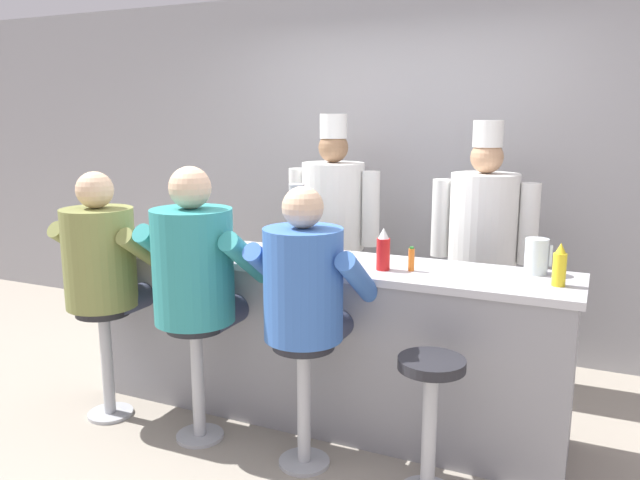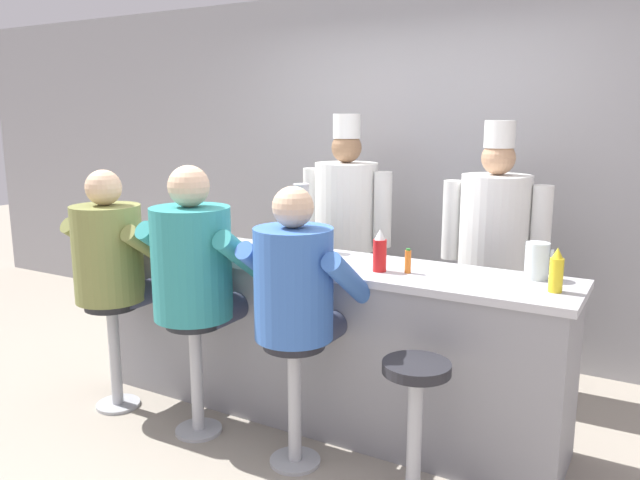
{
  "view_description": "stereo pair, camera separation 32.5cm",
  "coord_description": "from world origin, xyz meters",
  "views": [
    {
      "loc": [
        1.46,
        -2.88,
        1.77
      ],
      "look_at": [
        0.03,
        0.26,
        1.08
      ],
      "focal_mm": 35.0,
      "sensor_mm": 36.0,
      "label": 1
    },
    {
      "loc": [
        1.74,
        -2.73,
        1.77
      ],
      "look_at": [
        0.03,
        0.26,
        1.08
      ],
      "focal_mm": 35.0,
      "sensor_mm": 36.0,
      "label": 2
    }
  ],
  "objects": [
    {
      "name": "mustard_bottle_yellow",
      "position": [
        1.3,
        0.25,
        1.06
      ],
      "size": [
        0.06,
        0.06,
        0.21
      ],
      "color": "yellow",
      "rests_on": "diner_counter"
    },
    {
      "name": "empty_stool_round",
      "position": [
        0.81,
        -0.24,
        0.46
      ],
      "size": [
        0.31,
        0.31,
        0.68
      ],
      "color": "#B2B5BA",
      "rests_on": "ground_plane"
    },
    {
      "name": "coffee_mug_blue",
      "position": [
        -0.85,
        0.15,
        1.0
      ],
      "size": [
        0.13,
        0.08,
        0.08
      ],
      "color": "#4C7AB2",
      "rests_on": "diner_counter"
    },
    {
      "name": "wall_back",
      "position": [
        0.0,
        1.75,
        1.35
      ],
      "size": [
        10.0,
        0.06,
        2.7
      ],
      "color": "#99999E",
      "rests_on": "ground_plane"
    },
    {
      "name": "diner_seated_olive",
      "position": [
        -1.13,
        -0.2,
        0.93
      ],
      "size": [
        0.61,
        0.61,
        1.46
      ],
      "color": "#B2B5BA",
      "rests_on": "ground_plane"
    },
    {
      "name": "hot_sauce_bottle_orange",
      "position": [
        0.57,
        0.24,
        1.02
      ],
      "size": [
        0.03,
        0.03,
        0.13
      ],
      "color": "orange",
      "rests_on": "diner_counter"
    },
    {
      "name": "diner_seated_blue",
      "position": [
        0.17,
        -0.2,
        0.92
      ],
      "size": [
        0.59,
        0.59,
        1.44
      ],
      "color": "#B2B5BA",
      "rests_on": "ground_plane"
    },
    {
      "name": "breakfast_plate",
      "position": [
        -0.36,
        0.26,
        0.97
      ],
      "size": [
        0.23,
        0.23,
        0.05
      ],
      "color": "white",
      "rests_on": "diner_counter"
    },
    {
      "name": "diner_seated_teal",
      "position": [
        -0.48,
        -0.2,
        0.95
      ],
      "size": [
        0.65,
        0.64,
        1.52
      ],
      "color": "#B2B5BA",
      "rests_on": "ground_plane"
    },
    {
      "name": "ground_plane",
      "position": [
        0.0,
        0.0,
        0.0
      ],
      "size": [
        20.0,
        20.0,
        0.0
      ],
      "primitive_type": "plane",
      "color": "#9E9384"
    },
    {
      "name": "cup_stack_steel",
      "position": [
        -0.22,
        0.47,
        1.16
      ],
      "size": [
        0.1,
        0.1,
        0.41
      ],
      "color": "#B7BABF",
      "rests_on": "diner_counter"
    },
    {
      "name": "diner_counter",
      "position": [
        0.0,
        0.29,
        0.48
      ],
      "size": [
        2.87,
        0.58,
        0.96
      ],
      "color": "gray",
      "rests_on": "ground_plane"
    },
    {
      "name": "cereal_bowl",
      "position": [
        -1.29,
        0.11,
        0.99
      ],
      "size": [
        0.14,
        0.14,
        0.06
      ],
      "color": "#4C7FB7",
      "rests_on": "diner_counter"
    },
    {
      "name": "water_pitcher_clear",
      "position": [
        1.17,
        0.46,
        1.05
      ],
      "size": [
        0.14,
        0.12,
        0.19
      ],
      "color": "silver",
      "rests_on": "diner_counter"
    },
    {
      "name": "ketchup_bottle_red",
      "position": [
        0.42,
        0.21,
        1.07
      ],
      "size": [
        0.07,
        0.07,
        0.23
      ],
      "color": "red",
      "rests_on": "diner_counter"
    },
    {
      "name": "coffee_mug_white",
      "position": [
        -0.99,
        0.12,
        1.0
      ],
      "size": [
        0.13,
        0.09,
        0.08
      ],
      "color": "white",
      "rests_on": "diner_counter"
    },
    {
      "name": "cook_in_whites_near",
      "position": [
        -0.29,
        1.2,
        0.98
      ],
      "size": [
        0.7,
        0.45,
        1.78
      ],
      "color": "#232328",
      "rests_on": "ground_plane"
    },
    {
      "name": "cook_in_whites_far",
      "position": [
        0.78,
        1.17,
        0.96
      ],
      "size": [
        0.68,
        0.44,
        1.74
      ],
      "color": "#232328",
      "rests_on": "ground_plane"
    }
  ]
}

